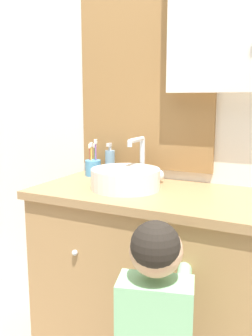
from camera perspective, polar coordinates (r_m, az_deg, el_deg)
The scene contains 6 objects.
wall_back at distance 1.82m, azimuth 8.12°, elevation 13.09°, with size 3.20×0.18×2.50m.
vanity_counter at distance 1.74m, azimuth 3.88°, elevation -16.38°, with size 1.03×0.53×0.80m.
sink_basin at distance 1.63m, azimuth 0.07°, elevation -1.50°, with size 0.30×0.35×0.22m.
toothbrush_holder at distance 1.91m, azimuth -5.04°, elevation 0.19°, with size 0.08×0.08×0.19m.
soap_dispenser at distance 1.88m, azimuth -2.45°, elevation 0.78°, with size 0.05×0.05×0.17m.
child_figure at distance 1.25m, azimuth 4.51°, elevation -24.01°, with size 0.25×0.44×0.85m.
Camera 1 is at (0.60, -1.09, 1.19)m, focal length 40.00 mm.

